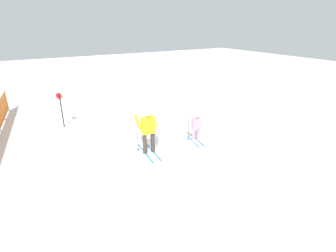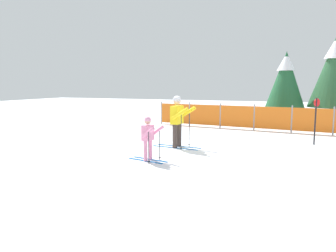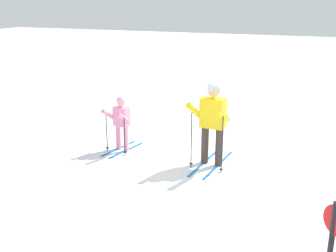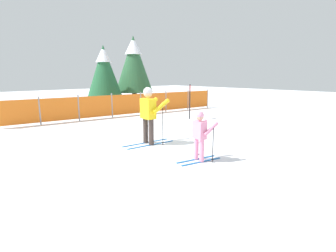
# 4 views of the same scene
# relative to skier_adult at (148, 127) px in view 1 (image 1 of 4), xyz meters

# --- Properties ---
(ground_plane) EXTENTS (60.00, 60.00, 0.00)m
(ground_plane) POSITION_rel_skier_adult_xyz_m (0.25, 0.07, -1.00)
(ground_plane) COLOR white
(skier_adult) EXTENTS (1.61, 0.75, 1.68)m
(skier_adult) POSITION_rel_skier_adult_xyz_m (0.00, 0.00, 0.00)
(skier_adult) COLOR #1966B2
(skier_adult) RESTS_ON ground_plane
(skier_child) EXTENTS (1.15, 0.57, 1.20)m
(skier_child) POSITION_rel_skier_adult_xyz_m (-0.08, -2.03, -0.30)
(skier_child) COLOR #1966B2
(skier_child) RESTS_ON ground_plane
(trail_marker) EXTENTS (0.20, 0.22, 1.59)m
(trail_marker) POSITION_rel_skier_adult_xyz_m (4.14, 2.21, -0.03)
(trail_marker) COLOR black
(trail_marker) RESTS_ON ground_plane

